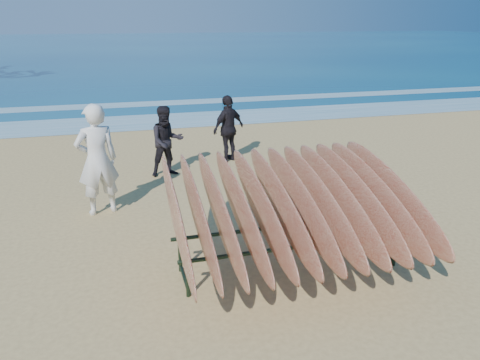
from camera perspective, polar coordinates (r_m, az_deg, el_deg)
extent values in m
plane|color=tan|center=(7.01, 1.76, -9.45)|extent=(120.00, 120.00, 0.00)
plane|color=navy|center=(60.99, -14.16, 15.57)|extent=(160.00, 160.00, 0.00)
plane|color=white|center=(16.33, -8.66, 7.18)|extent=(160.00, 160.00, 0.00)
plane|color=white|center=(19.75, -9.95, 9.20)|extent=(160.00, 160.00, 0.00)
cylinder|color=black|center=(6.05, -6.38, -11.90)|extent=(0.06, 0.06, 0.50)
cylinder|color=black|center=(7.05, 18.35, -8.07)|extent=(0.06, 0.06, 0.50)
cylinder|color=black|center=(6.61, -7.30, -9.06)|extent=(0.06, 0.06, 0.50)
cylinder|color=black|center=(7.53, 15.67, -5.96)|extent=(0.06, 0.06, 0.50)
cylinder|color=black|center=(6.28, 7.11, -8.08)|extent=(3.20, 0.06, 0.06)
cylinder|color=black|center=(6.82, 5.05, -5.68)|extent=(3.20, 0.06, 0.06)
cylinder|color=black|center=(6.41, -6.80, -11.74)|extent=(0.04, 0.65, 0.04)
cylinder|color=black|center=(7.36, 16.83, -8.17)|extent=(0.04, 0.65, 0.04)
ellipsoid|color=#671307|center=(5.99, -7.81, -4.35)|extent=(0.08, 2.97, 1.29)
ellipsoid|color=#671307|center=(6.03, -5.15, -4.09)|extent=(0.08, 2.97, 1.29)
ellipsoid|color=#671307|center=(6.08, -2.53, -3.82)|extent=(0.08, 2.97, 1.29)
ellipsoid|color=#671307|center=(6.14, 0.04, -3.55)|extent=(0.08, 2.97, 1.29)
ellipsoid|color=#671307|center=(6.22, 2.55, -3.28)|extent=(0.08, 2.97, 1.29)
ellipsoid|color=#671307|center=(6.30, 4.99, -3.01)|extent=(0.08, 2.97, 1.29)
ellipsoid|color=#671307|center=(6.40, 7.36, -2.74)|extent=(0.08, 2.97, 1.29)
ellipsoid|color=#671307|center=(6.51, 9.66, -2.48)|extent=(0.08, 2.97, 1.29)
ellipsoid|color=#671307|center=(6.63, 11.87, -2.22)|extent=(0.08, 2.97, 1.29)
ellipsoid|color=#671307|center=(6.76, 14.01, -1.97)|extent=(0.08, 2.97, 1.29)
ellipsoid|color=#671307|center=(6.89, 16.06, -1.73)|extent=(0.08, 2.97, 1.29)
ellipsoid|color=#671307|center=(7.04, 18.02, -1.49)|extent=(0.08, 2.97, 1.29)
imported|color=silver|center=(8.58, -17.02, 2.35)|extent=(0.82, 0.64, 1.99)
imported|color=black|center=(10.44, -8.91, 4.69)|extent=(0.85, 0.71, 1.56)
imported|color=black|center=(11.40, -1.41, 6.29)|extent=(1.02, 0.82, 1.62)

